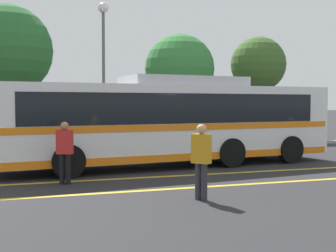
{
  "coord_description": "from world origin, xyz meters",
  "views": [
    {
      "loc": [
        -3.84,
        -15.25,
        2.19
      ],
      "look_at": [
        1.36,
        0.14,
        1.4
      ],
      "focal_mm": 50.0,
      "sensor_mm": 36.0,
      "label": 1
    }
  ],
  "objects_px": {
    "parked_car_2": "(202,135)",
    "tree_1": "(6,50)",
    "transit_bus": "(168,120)",
    "pedestrian_2": "(201,157)",
    "tree_0": "(180,69)",
    "pedestrian_0": "(65,149)",
    "tree_2": "(258,65)",
    "street_lamp": "(103,46)",
    "parked_car_1": "(56,139)"
  },
  "relations": [
    {
      "from": "transit_bus",
      "to": "tree_0",
      "type": "relative_size",
      "value": 2.1
    },
    {
      "from": "parked_car_2",
      "to": "tree_0",
      "type": "distance_m",
      "value": 6.16
    },
    {
      "from": "parked_car_2",
      "to": "parked_car_1",
      "type": "bearing_deg",
      "value": 86.85
    },
    {
      "from": "parked_car_1",
      "to": "pedestrian_2",
      "type": "xyz_separation_m",
      "value": [
        2.27,
        -10.13,
        0.25
      ]
    },
    {
      "from": "transit_bus",
      "to": "pedestrian_2",
      "type": "height_order",
      "value": "transit_bus"
    },
    {
      "from": "parked_car_2",
      "to": "tree_2",
      "type": "xyz_separation_m",
      "value": [
        6.25,
        6.03,
        3.84
      ]
    },
    {
      "from": "transit_bus",
      "to": "tree_1",
      "type": "bearing_deg",
      "value": 24.79
    },
    {
      "from": "pedestrian_0",
      "to": "transit_bus",
      "type": "bearing_deg",
      "value": -120.65
    },
    {
      "from": "pedestrian_2",
      "to": "street_lamp",
      "type": "xyz_separation_m",
      "value": [
        0.13,
        12.21,
        3.9
      ]
    },
    {
      "from": "street_lamp",
      "to": "tree_1",
      "type": "distance_m",
      "value": 4.88
    },
    {
      "from": "street_lamp",
      "to": "tree_2",
      "type": "distance_m",
      "value": 10.91
    },
    {
      "from": "pedestrian_0",
      "to": "pedestrian_2",
      "type": "bearing_deg",
      "value": 156.31
    },
    {
      "from": "transit_bus",
      "to": "tree_1",
      "type": "height_order",
      "value": "tree_1"
    },
    {
      "from": "transit_bus",
      "to": "pedestrian_2",
      "type": "distance_m",
      "value": 5.83
    },
    {
      "from": "transit_bus",
      "to": "parked_car_1",
      "type": "height_order",
      "value": "transit_bus"
    },
    {
      "from": "tree_1",
      "to": "tree_2",
      "type": "xyz_separation_m",
      "value": [
        14.62,
        1.38,
        -0.19
      ]
    },
    {
      "from": "tree_0",
      "to": "parked_car_1",
      "type": "bearing_deg",
      "value": -146.45
    },
    {
      "from": "tree_1",
      "to": "tree_2",
      "type": "relative_size",
      "value": 1.11
    },
    {
      "from": "pedestrian_2",
      "to": "tree_1",
      "type": "bearing_deg",
      "value": 163.47
    },
    {
      "from": "pedestrian_2",
      "to": "street_lamp",
      "type": "bearing_deg",
      "value": 146.65
    },
    {
      "from": "street_lamp",
      "to": "tree_1",
      "type": "bearing_deg",
      "value": 152.64
    },
    {
      "from": "parked_car_1",
      "to": "pedestrian_0",
      "type": "relative_size",
      "value": 2.89
    },
    {
      "from": "street_lamp",
      "to": "tree_2",
      "type": "xyz_separation_m",
      "value": [
        10.29,
        3.63,
        -0.31
      ]
    },
    {
      "from": "parked_car_2",
      "to": "pedestrian_2",
      "type": "distance_m",
      "value": 10.66
    },
    {
      "from": "tree_2",
      "to": "parked_car_1",
      "type": "bearing_deg",
      "value": -155.79
    },
    {
      "from": "parked_car_2",
      "to": "tree_1",
      "type": "xyz_separation_m",
      "value": [
        -8.37,
        4.64,
        4.03
      ]
    },
    {
      "from": "transit_bus",
      "to": "tree_2",
      "type": "height_order",
      "value": "tree_2"
    },
    {
      "from": "transit_bus",
      "to": "pedestrian_2",
      "type": "xyz_separation_m",
      "value": [
        -1.15,
        -5.69,
        -0.62
      ]
    },
    {
      "from": "transit_bus",
      "to": "pedestrian_0",
      "type": "distance_m",
      "value": 4.67
    },
    {
      "from": "transit_bus",
      "to": "tree_1",
      "type": "xyz_separation_m",
      "value": [
        -5.34,
        8.76,
        3.16
      ]
    },
    {
      "from": "parked_car_1",
      "to": "tree_2",
      "type": "height_order",
      "value": "tree_2"
    },
    {
      "from": "pedestrian_2",
      "to": "tree_0",
      "type": "relative_size",
      "value": 0.28
    },
    {
      "from": "street_lamp",
      "to": "pedestrian_2",
      "type": "bearing_deg",
      "value": -90.63
    },
    {
      "from": "pedestrian_0",
      "to": "tree_2",
      "type": "height_order",
      "value": "tree_2"
    },
    {
      "from": "pedestrian_2",
      "to": "tree_2",
      "type": "bearing_deg",
      "value": 113.93
    },
    {
      "from": "street_lamp",
      "to": "parked_car_1",
      "type": "bearing_deg",
      "value": -139.08
    },
    {
      "from": "tree_0",
      "to": "parked_car_2",
      "type": "bearing_deg",
      "value": -98.6
    },
    {
      "from": "tree_2",
      "to": "street_lamp",
      "type": "bearing_deg",
      "value": -160.59
    },
    {
      "from": "tree_1",
      "to": "parked_car_1",
      "type": "bearing_deg",
      "value": -65.93
    },
    {
      "from": "parked_car_2",
      "to": "tree_1",
      "type": "height_order",
      "value": "tree_1"
    },
    {
      "from": "tree_0",
      "to": "tree_2",
      "type": "bearing_deg",
      "value": 9.57
    },
    {
      "from": "parked_car_1",
      "to": "street_lamp",
      "type": "height_order",
      "value": "street_lamp"
    },
    {
      "from": "parked_car_2",
      "to": "pedestrian_2",
      "type": "bearing_deg",
      "value": 156.67
    },
    {
      "from": "tree_1",
      "to": "street_lamp",
      "type": "bearing_deg",
      "value": -27.36
    },
    {
      "from": "street_lamp",
      "to": "tree_2",
      "type": "relative_size",
      "value": 1.1
    },
    {
      "from": "transit_bus",
      "to": "parked_car_1",
      "type": "bearing_deg",
      "value": 30.96
    },
    {
      "from": "transit_bus",
      "to": "tree_0",
      "type": "xyz_separation_m",
      "value": [
        3.8,
        9.23,
        2.5
      ]
    },
    {
      "from": "parked_car_2",
      "to": "tree_0",
      "type": "relative_size",
      "value": 0.73
    },
    {
      "from": "transit_bus",
      "to": "pedestrian_0",
      "type": "height_order",
      "value": "transit_bus"
    },
    {
      "from": "parked_car_2",
      "to": "pedestrian_0",
      "type": "bearing_deg",
      "value": 134.1
    }
  ]
}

